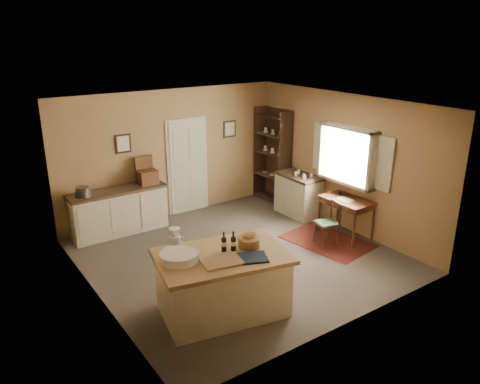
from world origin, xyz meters
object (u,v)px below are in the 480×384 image
object	(u,v)px
desk_chair	(327,224)
right_cabinet	(298,195)
shelving_unit	(274,155)
sideboard	(119,210)
work_island	(222,282)
writing_desk	(347,204)

from	to	relation	value
desk_chair	right_cabinet	distance (m)	1.55
right_cabinet	shelving_unit	world-z (taller)	shelving_unit
desk_chair	right_cabinet	size ratio (longest dim) A/B	0.79
sideboard	desk_chair	bearing A→B (deg)	-42.32
work_island	sideboard	xyz separation A→B (m)	(-0.17, 3.48, -0.00)
desk_chair	shelving_unit	distance (m)	2.69
work_island	shelving_unit	world-z (taller)	shelving_unit
work_island	right_cabinet	distance (m)	4.04
writing_desk	desk_chair	size ratio (longest dim) A/B	1.20
work_island	shelving_unit	distance (m)	4.86
desk_chair	shelving_unit	bearing A→B (deg)	89.05
right_cabinet	sideboard	bearing A→B (deg)	160.29
writing_desk	shelving_unit	xyz separation A→B (m)	(0.16, 2.44, 0.40)
shelving_unit	right_cabinet	bearing A→B (deg)	-98.32
work_island	writing_desk	size ratio (longest dim) A/B	2.04
sideboard	shelving_unit	distance (m)	3.75
writing_desk	shelving_unit	world-z (taller)	shelving_unit
sideboard	right_cabinet	xyz separation A→B (m)	(3.54, -1.27, -0.02)
desk_chair	right_cabinet	bearing A→B (deg)	83.61
work_island	sideboard	bearing A→B (deg)	104.58
work_island	right_cabinet	size ratio (longest dim) A/B	1.94
desk_chair	shelving_unit	xyz separation A→B (m)	(0.72, 2.51, 0.67)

